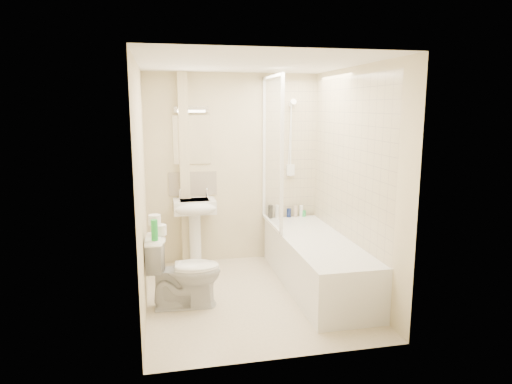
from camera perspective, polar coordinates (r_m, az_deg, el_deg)
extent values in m
plane|color=beige|center=(4.98, -0.39, -12.87)|extent=(2.50, 2.50, 0.00)
cube|color=beige|center=(5.85, -2.86, 2.90)|extent=(2.20, 0.02, 2.40)
cube|color=beige|center=(4.55, -14.11, 0.34)|extent=(0.02, 2.50, 2.40)
cube|color=beige|center=(4.97, 12.12, 1.29)|extent=(0.02, 2.50, 2.40)
cube|color=white|center=(4.59, -0.43, 15.80)|extent=(2.20, 2.50, 0.02)
cube|color=beige|center=(5.98, 4.28, 5.22)|extent=(0.70, 0.01, 1.75)
cube|color=beige|center=(5.06, 11.48, 4.04)|extent=(0.01, 2.10, 1.75)
cube|color=beige|center=(5.73, -8.91, 2.61)|extent=(0.12, 0.12, 2.40)
cube|color=beige|center=(5.81, -7.90, 1.06)|extent=(0.60, 0.02, 0.30)
cube|color=white|center=(5.74, -8.04, 6.47)|extent=(0.46, 0.01, 0.60)
cube|color=silver|center=(5.70, -8.12, 10.17)|extent=(0.42, 0.07, 0.07)
cube|color=white|center=(5.19, 7.54, -8.72)|extent=(0.70, 2.10, 0.55)
cube|color=white|center=(5.12, 7.60, -6.40)|extent=(0.56, 1.96, 0.05)
cube|color=white|center=(5.46, 2.03, 4.99)|extent=(0.01, 0.90, 1.80)
cube|color=white|center=(5.88, 1.02, 5.40)|extent=(0.04, 0.04, 1.80)
cube|color=white|center=(5.03, 3.27, 4.49)|extent=(0.04, 0.04, 1.80)
cube|color=white|center=(5.45, 2.09, 14.24)|extent=(0.04, 0.90, 0.04)
cube|color=white|center=(5.62, 1.97, -3.97)|extent=(0.04, 0.90, 0.03)
cylinder|color=white|center=(5.94, 4.36, 6.40)|extent=(0.02, 0.02, 0.90)
cylinder|color=white|center=(5.99, 4.30, 2.10)|extent=(0.05, 0.05, 0.02)
cylinder|color=white|center=(5.93, 4.42, 10.74)|extent=(0.05, 0.05, 0.02)
cylinder|color=white|center=(5.87, 4.61, 11.03)|extent=(0.08, 0.11, 0.11)
cube|color=white|center=(5.98, 4.32, 2.76)|extent=(0.10, 0.05, 0.14)
cylinder|color=white|center=(5.91, 4.25, 6.86)|extent=(0.01, 0.13, 0.84)
cylinder|color=white|center=(5.81, -7.61, -5.91)|extent=(0.15, 0.15, 0.68)
cube|color=white|center=(5.67, -7.70, -1.74)|extent=(0.51, 0.39, 0.16)
ellipsoid|color=white|center=(5.50, -7.56, -2.11)|extent=(0.51, 0.21, 0.16)
cube|color=silver|center=(5.66, -7.71, -1.16)|extent=(0.35, 0.25, 0.04)
cylinder|color=white|center=(5.74, -9.46, -0.34)|extent=(0.03, 0.03, 0.10)
cylinder|color=white|center=(5.76, -6.17, -0.21)|extent=(0.03, 0.03, 0.10)
sphere|color=white|center=(5.73, -9.48, 0.19)|extent=(0.04, 0.04, 0.04)
sphere|color=white|center=(5.76, -6.18, 0.32)|extent=(0.04, 0.04, 0.04)
cylinder|color=black|center=(5.96, 1.81, -2.46)|extent=(0.06, 0.06, 0.17)
cylinder|color=white|center=(5.98, 2.65, -2.44)|extent=(0.05, 0.05, 0.17)
cylinder|color=navy|center=(6.03, 4.13, -2.61)|extent=(0.06, 0.06, 0.12)
cylinder|color=beige|center=(6.05, 4.96, -2.43)|extent=(0.05, 0.05, 0.15)
cylinder|color=white|center=(6.07, 5.68, -2.37)|extent=(0.05, 0.05, 0.15)
cylinder|color=green|center=(6.09, 5.96, -2.68)|extent=(0.06, 0.06, 0.08)
imported|color=white|center=(4.68, -8.97, -9.73)|extent=(0.50, 0.77, 0.74)
cylinder|color=white|center=(4.61, -11.86, -4.66)|extent=(0.12, 0.12, 0.10)
cylinder|color=white|center=(4.60, -12.56, -3.42)|extent=(0.12, 0.12, 0.10)
cylinder|color=green|center=(4.42, -12.57, -4.68)|extent=(0.06, 0.06, 0.20)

